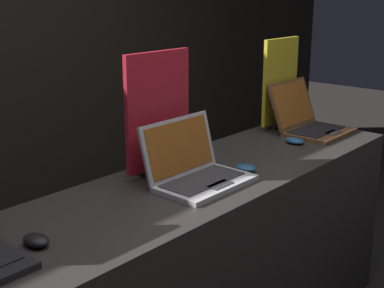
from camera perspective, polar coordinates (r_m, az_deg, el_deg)
The scene contains 8 objects.
display_counter at distance 2.30m, azimuth -0.07°, elevation -14.26°, with size 2.35×0.59×0.88m.
mouse_front at distance 1.66m, azimuth -16.29°, elevation -9.82°, with size 0.07×0.10×0.03m.
laptop_middle at distance 2.07m, azimuth 0.36°, elevation -2.66°, with size 0.38×0.29×0.24m.
mouse_middle at distance 2.22m, azimuth 5.76°, elevation -2.56°, with size 0.07×0.09×0.03m.
promo_stand_middle at distance 2.15m, azimuth -3.61°, elevation 3.03°, with size 0.34×0.07×0.49m.
laptop_back at distance 2.86m, azimuth 12.36°, elevation 2.43°, with size 0.35×0.35×0.26m.
mouse_back at distance 2.65m, azimuth 10.91°, elevation 0.34°, with size 0.07×0.10×0.03m.
promo_stand_back at distance 2.92m, azimuth 9.37°, elevation 6.23°, with size 0.30×0.07×0.48m.
Camera 1 is at (-1.48, -1.01, 1.61)m, focal length 50.00 mm.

